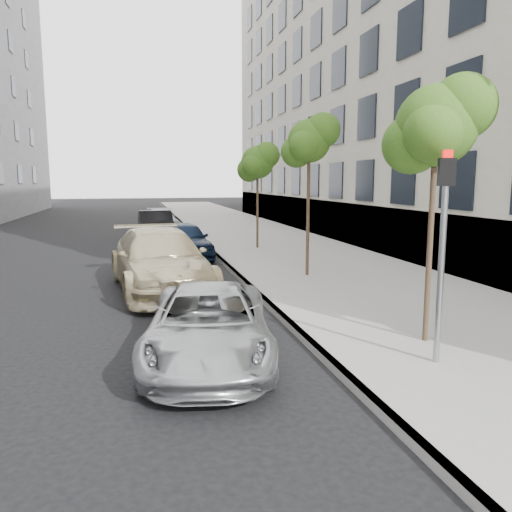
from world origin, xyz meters
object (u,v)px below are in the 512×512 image
object	(u,v)px
sedan_rear	(161,219)
tree_mid	(310,141)
tree_near	(438,126)
sedan_black	(156,226)
tree_far	(258,162)
signal_pole	(443,233)
suv	(160,260)
minivan	(209,325)
sedan_blue	(184,240)

from	to	relation	value
sedan_rear	tree_mid	bearing A→B (deg)	-79.38
tree_near	sedan_black	size ratio (longest dim) A/B	1.03
tree_far	signal_pole	bearing A→B (deg)	-91.90
suv	signal_pole	bearing A→B (deg)	-66.88
suv	sedan_black	bearing A→B (deg)	81.67
tree_near	minivan	size ratio (longest dim) A/B	1.06
minivan	sedan_black	distance (m)	17.37
tree_near	tree_far	bearing A→B (deg)	90.00
tree_mid	signal_pole	bearing A→B (deg)	-93.54
suv	sedan_black	world-z (taller)	suv
suv	tree_far	bearing A→B (deg)	50.68
tree_mid	minivan	size ratio (longest dim) A/B	1.10
minivan	signal_pole	bearing A→B (deg)	-11.07
sedan_rear	minivan	bearing A→B (deg)	-92.11
sedan_blue	tree_near	bearing A→B (deg)	-80.90
tree_far	sedan_black	size ratio (longest dim) A/B	0.99
tree_far	tree_mid	bearing A→B (deg)	-90.00
suv	sedan_rear	xyz separation A→B (m)	(0.88, 17.66, -0.21)
suv	sedan_rear	size ratio (longest dim) A/B	1.33
signal_pole	sedan_black	world-z (taller)	signal_pole
tree_far	sedan_rear	world-z (taller)	tree_far
suv	sedan_black	xyz separation A→B (m)	(0.33, 11.68, -0.09)
suv	minivan	bearing A→B (deg)	-91.36
tree_mid	sedan_blue	size ratio (longest dim) A/B	1.15
sedan_blue	signal_pole	bearing A→B (deg)	-84.13
tree_near	sedan_black	distance (m)	18.43
sedan_black	minivan	bearing A→B (deg)	-91.67
minivan	sedan_black	world-z (taller)	sedan_black
suv	sedan_rear	distance (m)	17.68
signal_pole	tree_far	bearing A→B (deg)	109.63
tree_far	sedan_blue	size ratio (longest dim) A/B	1.06
minivan	tree_far	bearing A→B (deg)	82.34
sedan_blue	tree_mid	bearing A→B (deg)	-63.73
signal_pole	suv	world-z (taller)	signal_pole
signal_pole	tree_near	bearing A→B (deg)	86.97
signal_pole	minivan	xyz separation A→B (m)	(-3.49, 1.32, -1.60)
tree_far	signal_pole	world-z (taller)	tree_far
tree_near	signal_pole	size ratio (longest dim) A/B	1.40
tree_far	sedan_black	distance (m)	6.94
tree_mid	sedan_rear	world-z (taller)	tree_mid
tree_far	sedan_blue	world-z (taller)	tree_far
tree_near	sedan_blue	distance (m)	12.48
tree_mid	tree_near	bearing A→B (deg)	-90.00
sedan_blue	tree_far	bearing A→B (deg)	16.13
suv	sedan_blue	distance (m)	5.71
sedan_black	signal_pole	bearing A→B (deg)	-81.17
signal_pole	suv	distance (m)	8.20
tree_near	sedan_rear	size ratio (longest dim) A/B	1.08
tree_mid	suv	world-z (taller)	tree_mid
tree_far	sedan_rear	xyz separation A→B (m)	(-3.61, 10.65, -3.14)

